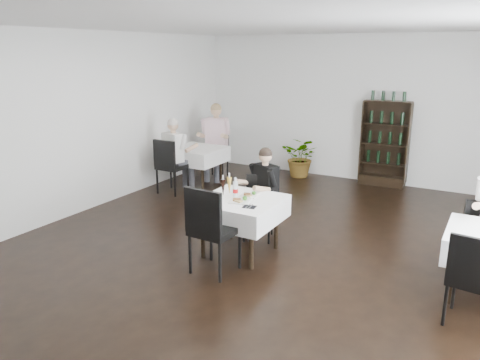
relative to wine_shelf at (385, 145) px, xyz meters
name	(u,v)px	position (x,y,z in m)	size (l,w,h in m)	color
room_shell	(261,147)	(-0.60, -4.31, 0.65)	(9.00, 9.00, 9.00)	black
wine_shelf	(385,145)	(0.00, 0.00, 0.00)	(0.90, 0.28, 1.75)	black
main_table	(240,209)	(-0.90, -4.31, -0.23)	(1.03, 1.03, 0.77)	black
left_table	(198,155)	(-3.30, -1.81, -0.23)	(0.98, 0.98, 0.77)	black
potted_tree	(301,157)	(-1.69, -0.20, -0.41)	(0.79, 0.69, 0.88)	#29531C
main_chair_far	(259,203)	(-0.94, -3.67, -0.32)	(0.53, 0.53, 0.92)	black
main_chair_near	(210,225)	(-0.91, -5.04, -0.21)	(0.53, 0.54, 1.12)	black
left_chair_far	(218,153)	(-3.28, -1.06, -0.33)	(0.50, 0.50, 0.90)	black
left_chair_near	(169,163)	(-3.42, -2.60, -0.24)	(0.49, 0.49, 1.06)	black
right_chair_near	(473,275)	(1.95, -4.76, -0.28)	(0.50, 0.51, 0.99)	black
diner_main	(262,186)	(-0.94, -3.62, -0.08)	(0.60, 0.63, 1.33)	#393A40
diner_left_far	(215,136)	(-3.24, -1.22, 0.09)	(0.67, 0.72, 1.61)	#393A40
diner_left_near	(177,149)	(-3.38, -2.39, -0.01)	(0.59, 0.62, 1.44)	#393A40
plate_far	(250,195)	(-0.85, -4.14, -0.06)	(0.24, 0.24, 0.07)	white
plate_near	(240,201)	(-0.84, -4.43, -0.06)	(0.30, 0.30, 0.08)	white
pilsner_dark	(223,188)	(-1.16, -4.32, 0.04)	(0.07, 0.07, 0.29)	black
pilsner_lager	(229,186)	(-1.13, -4.21, 0.05)	(0.07, 0.07, 0.30)	#B48A2E
coke_bottle	(235,190)	(-0.98, -4.30, 0.03)	(0.07, 0.07, 0.28)	silver
napkin_cutlery	(249,207)	(-0.63, -4.55, -0.07)	(0.18, 0.18, 0.02)	black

